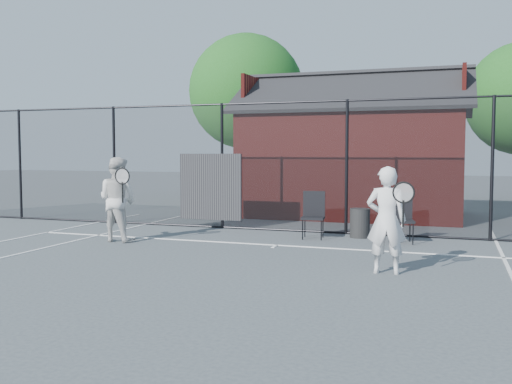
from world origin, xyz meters
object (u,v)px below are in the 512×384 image
(player_front, at_px, (386,220))
(clubhouse, at_px, (354,160))
(chair_left, at_px, (313,216))
(chair_right, at_px, (402,219))
(waste_bin, at_px, (360,223))
(player_back, at_px, (117,199))

(player_front, bearing_deg, clubhouse, 102.91)
(player_front, height_order, chair_left, player_front)
(clubhouse, distance_m, player_front, 8.17)
(chair_right, relative_size, waste_bin, 1.58)
(player_front, height_order, waste_bin, player_front)
(waste_bin, bearing_deg, player_front, -74.99)
(player_front, relative_size, waste_bin, 2.60)
(player_back, distance_m, chair_right, 5.81)
(clubhouse, height_order, chair_left, clubhouse)
(player_front, bearing_deg, player_back, 166.01)
(player_back, height_order, chair_right, player_back)
(player_back, bearing_deg, waste_bin, 24.65)
(chair_left, relative_size, waste_bin, 1.56)
(player_back, xyz_separation_m, chair_right, (5.57, 1.64, -0.37))
(player_back, bearing_deg, player_front, -13.99)
(player_front, distance_m, chair_right, 3.05)
(player_front, xyz_separation_m, waste_bin, (-0.95, 3.53, -0.50))
(chair_left, xyz_separation_m, chair_right, (1.83, 0.00, 0.01))
(chair_left, bearing_deg, waste_bin, 21.51)
(clubhouse, distance_m, chair_right, 5.33)
(waste_bin, bearing_deg, clubhouse, 101.20)
(player_front, height_order, player_back, player_back)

